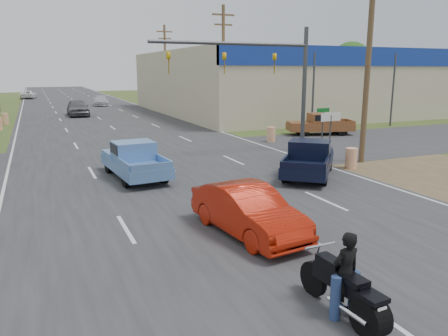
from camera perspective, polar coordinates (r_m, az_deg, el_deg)
name	(u,v)px	position (r m, az deg, el deg)	size (l,w,h in m)	color
main_road	(99,118)	(45.06, -16.01, 6.27)	(15.00, 180.00, 0.02)	#2D2D30
cross_road	(157,159)	(23.64, -8.77, 1.20)	(120.00, 10.00, 0.02)	#2D2D30
dirt_verge	(430,171)	(22.64, 25.29, -0.41)	(8.00, 18.00, 0.01)	brown
big_box_store	(360,81)	(58.30, 17.31, 10.79)	(50.00, 28.10, 6.60)	#B7A88C
utility_pole_1	(369,56)	(23.21, 18.35, 13.69)	(2.00, 0.28, 10.00)	#4C3823
utility_pole_2	(223,62)	(38.61, -0.09, 13.66)	(2.00, 0.28, 10.00)	#4C3823
utility_pole_3	(165,65)	(55.59, -7.66, 13.25)	(2.00, 0.28, 10.00)	#4C3823
tree_3	(351,62)	(96.13, 16.24, 13.10)	(8.40, 8.40, 10.40)	#422D19
tree_5	(196,65)	(105.70, -3.73, 13.31)	(7.98, 7.98, 9.88)	#422D19
barrel_0	(351,158)	(21.86, 16.27, 1.21)	(0.56, 0.56, 1.00)	orange
barrel_1	(271,135)	(29.00, 6.17, 4.37)	(0.56, 0.56, 1.00)	orange
barrel_3	(5,119)	(42.71, -26.68, 5.75)	(0.56, 0.56, 1.00)	orange
lane_sign	(330,125)	(23.32, 13.74, 5.54)	(1.20, 0.08, 2.52)	#3F3F44
street_name_sign	(322,126)	(24.90, 12.73, 5.34)	(0.80, 0.08, 2.61)	#3F3F44
signal_mast	(263,67)	(24.39, 5.16, 12.98)	(9.12, 0.40, 7.00)	#3F3F44
red_convertible	(248,211)	(12.56, 3.15, -5.64)	(1.50, 4.30, 1.42)	#A51807
motorcycle	(347,293)	(8.88, 15.76, -15.44)	(0.73, 2.38, 1.21)	black
rider	(345,278)	(8.80, 15.56, -13.65)	(0.59, 0.39, 1.63)	black
blue_pickup	(134,159)	(19.63, -11.71, 1.12)	(2.25, 4.98, 1.61)	black
navy_pickup	(309,158)	(19.88, 11.08, 1.30)	(4.57, 4.89, 1.61)	black
brown_pickup	(319,124)	(32.84, 12.26, 5.63)	(5.06, 3.16, 1.57)	black
distant_car_grey	(78,108)	(48.00, -18.55, 7.49)	(2.04, 5.06, 1.72)	slate
distant_car_silver	(101,101)	(61.33, -15.78, 8.46)	(1.84, 4.52, 1.31)	silver
distant_car_white	(28,95)	(80.31, -24.20, 8.72)	(2.16, 4.69, 1.30)	white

